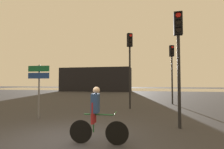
{
  "coord_description": "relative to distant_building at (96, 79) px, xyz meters",
  "views": [
    {
      "loc": [
        2.56,
        -4.91,
        1.75
      ],
      "look_at": [
        0.5,
        5.0,
        2.2
      ],
      "focal_mm": 28.0,
      "sensor_mm": 36.0,
      "label": 1
    }
  ],
  "objects": [
    {
      "name": "cyclist",
      "position": [
        8.75,
        -28.32,
        -1.48
      ],
      "size": [
        1.71,
        0.46,
        1.62
      ],
      "rotation": [
        0.0,
        0.0,
        -1.51
      ],
      "color": "black",
      "rests_on": "ground"
    },
    {
      "name": "traffic_light_center",
      "position": [
        9.0,
        -21.51,
        1.17
      ],
      "size": [
        0.4,
        0.42,
        5.04
      ],
      "rotation": [
        0.0,
        0.0,
        3.75
      ],
      "color": "black",
      "rests_on": "ground"
    },
    {
      "name": "water_strip",
      "position": [
        7.64,
        10.0,
        -2.3
      ],
      "size": [
        80.0,
        16.0,
        0.01
      ],
      "primitive_type": "cube",
      "color": "#9E937F",
      "rests_on": "ground"
    },
    {
      "name": "direction_sign_post",
      "position": [
        4.99,
        -25.57,
        -0.5
      ],
      "size": [
        1.1,
        0.14,
        2.6
      ],
      "rotation": [
        0.0,
        0.0,
        3.19
      ],
      "color": "slate",
      "rests_on": "ground"
    },
    {
      "name": "traffic_light_near_right",
      "position": [
        11.36,
        -26.04,
        0.82
      ],
      "size": [
        0.33,
        0.35,
        4.49
      ],
      "rotation": [
        0.0,
        0.0,
        3.08
      ],
      "color": "black",
      "rests_on": "ground"
    },
    {
      "name": "traffic_light_far_right",
      "position": [
        12.08,
        -18.42,
        0.98
      ],
      "size": [
        0.38,
        0.4,
        4.74
      ],
      "rotation": [
        0.0,
        0.0,
        3.47
      ],
      "color": "black",
      "rests_on": "ground"
    },
    {
      "name": "ground_plane",
      "position": [
        7.64,
        -28.23,
        -2.3
      ],
      "size": [
        120.0,
        120.0,
        0.0
      ],
      "primitive_type": "plane",
      "color": "#333338"
    },
    {
      "name": "distant_building",
      "position": [
        0.0,
        0.0,
        0.0
      ],
      "size": [
        13.81,
        4.0,
        4.6
      ],
      "primitive_type": "cube",
      "color": "black",
      "rests_on": "ground"
    }
  ]
}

